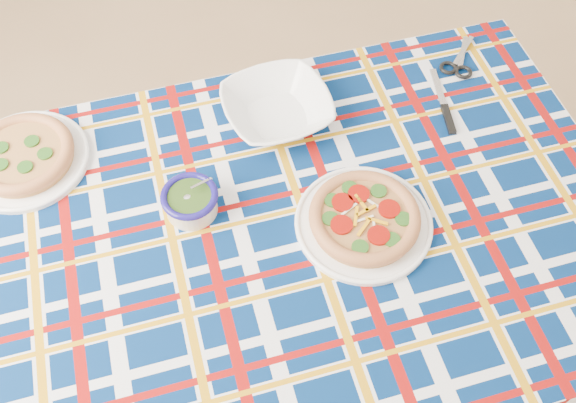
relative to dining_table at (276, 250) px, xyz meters
name	(u,v)px	position (x,y,z in m)	size (l,w,h in m)	color
floor	(348,161)	(0.46, 0.57, -0.60)	(4.00, 4.00, 0.00)	#99744E
dining_table	(276,250)	(0.00, 0.00, 0.00)	(1.48, 1.00, 0.66)	brown
tablecloth	(276,245)	(0.00, 0.00, 0.02)	(1.44, 0.91, 0.09)	#042050
main_focaccia_plate	(364,218)	(0.17, -0.04, 0.10)	(0.28, 0.28, 0.05)	#AD733D
pesto_bowl	(190,200)	(-0.14, 0.11, 0.10)	(0.11, 0.11, 0.07)	#1C340E
serving_bowl	(277,108)	(0.11, 0.28, 0.10)	(0.23, 0.23, 0.06)	white
second_focaccia_plate	(22,155)	(-0.44, 0.35, 0.09)	(0.28, 0.28, 0.05)	#AD733D
table_knife	(439,89)	(0.48, 0.23, 0.07)	(0.21, 0.02, 0.01)	silver
kitchen_scissors	(463,51)	(0.59, 0.32, 0.08)	(0.17, 0.08, 0.01)	silver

